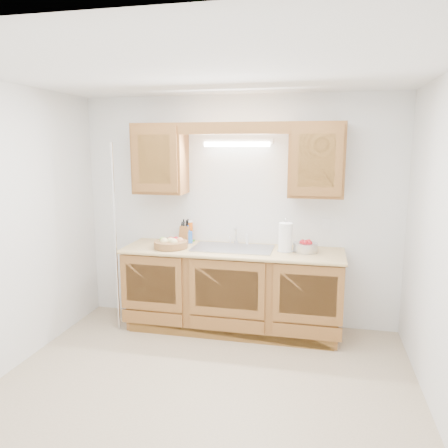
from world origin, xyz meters
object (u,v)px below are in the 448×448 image
(apple_bowl, at_px, (305,247))
(fruit_basket, at_px, (171,243))
(knife_block, at_px, (185,234))
(paper_towel, at_px, (285,238))

(apple_bowl, bearing_deg, fruit_basket, -174.90)
(knife_block, distance_m, paper_towel, 1.13)
(fruit_basket, height_order, paper_towel, paper_towel)
(fruit_basket, distance_m, knife_block, 0.26)
(fruit_basket, relative_size, paper_towel, 1.15)
(paper_towel, relative_size, apple_bowl, 1.08)
(knife_block, bearing_deg, fruit_basket, -105.37)
(apple_bowl, bearing_deg, paper_towel, -170.18)
(knife_block, relative_size, apple_bowl, 0.86)
(paper_towel, distance_m, apple_bowl, 0.22)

